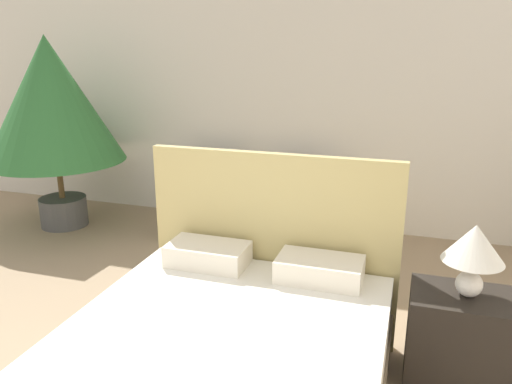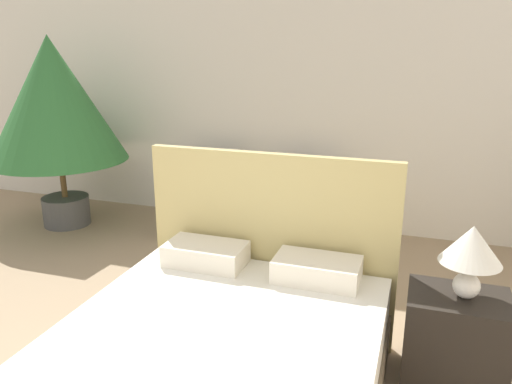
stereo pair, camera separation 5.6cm
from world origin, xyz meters
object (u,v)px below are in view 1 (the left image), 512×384
object	(u,v)px
bed	(220,373)
armchair_near_window_left	(201,206)
table_lamp	(474,248)
nightstand	(457,340)
armchair_near_window_right	(292,215)
potted_palm	(51,103)

from	to	relation	value
bed	armchair_near_window_left	distance (m)	2.74
table_lamp	nightstand	bearing A→B (deg)	170.15
armchair_near_window_right	potted_palm	size ratio (longest dim) A/B	0.43
armchair_near_window_left	potted_palm	xyz separation A→B (m)	(-1.50, -0.25, 1.02)
table_lamp	potted_palm	bearing A→B (deg)	158.66
armchair_near_window_right	potted_palm	bearing A→B (deg)	-166.99
armchair_near_window_left	table_lamp	size ratio (longest dim) A/B	2.04
armchair_near_window_right	nightstand	size ratio (longest dim) A/B	1.48
armchair_near_window_right	nightstand	distance (m)	2.25
bed	armchair_near_window_left	xyz separation A→B (m)	(-1.20, 2.47, -0.00)
potted_palm	table_lamp	bearing A→B (deg)	-21.34
nightstand	armchair_near_window_left	bearing A→B (deg)	143.14
bed	table_lamp	xyz separation A→B (m)	(1.18, 0.70, 0.55)
bed	table_lamp	bearing A→B (deg)	30.50
bed	nightstand	world-z (taller)	bed
nightstand	potted_palm	bearing A→B (deg)	158.60
bed	potted_palm	xyz separation A→B (m)	(-2.70, 2.21, 1.02)
armchair_near_window_left	table_lamp	world-z (taller)	table_lamp
armchair_near_window_left	nightstand	bearing A→B (deg)	-42.10
armchair_near_window_right	table_lamp	distance (m)	2.33
armchair_near_window_right	nightstand	world-z (taller)	armchair_near_window_right
armchair_near_window_left	table_lamp	distance (m)	3.02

